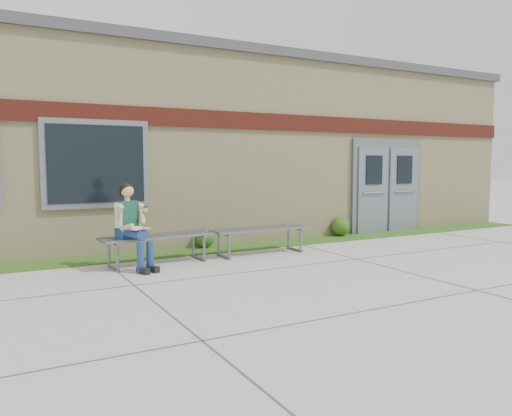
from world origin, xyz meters
TOP-DOWN VIEW (x-y plane):
  - ground at (0.00, 0.00)m, footprint 80.00×80.00m
  - grass_strip at (0.00, 2.60)m, footprint 16.00×0.80m
  - school_building at (-0.00, 5.99)m, footprint 16.20×6.22m
  - bench_left at (-2.25, 1.78)m, footprint 1.96×0.69m
  - bench_right at (-0.25, 1.78)m, footprint 1.93×0.55m
  - girl at (-2.73, 1.58)m, footprint 0.58×0.85m
  - shrub_mid at (-0.95, 2.85)m, footprint 0.39×0.39m
  - shrub_east at (2.48, 2.85)m, footprint 0.44×0.44m

SIDE VIEW (x-z plane):
  - ground at x=0.00m, z-range 0.00..0.00m
  - grass_strip at x=0.00m, z-range 0.00..0.02m
  - shrub_mid at x=-0.95m, z-range 0.02..0.41m
  - shrub_east at x=2.48m, z-range 0.02..0.46m
  - bench_left at x=-2.25m, z-range 0.14..0.64m
  - bench_right at x=-0.25m, z-range 0.14..0.64m
  - girl at x=-2.73m, z-range 0.04..1.44m
  - school_building at x=0.00m, z-range 0.00..4.20m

